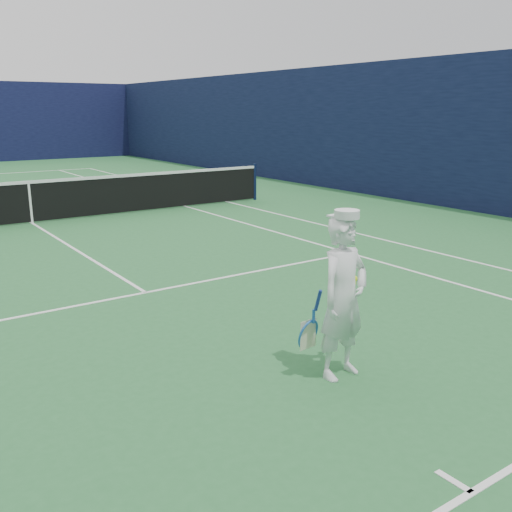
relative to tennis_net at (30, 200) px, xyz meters
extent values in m
plane|color=#276834|center=(0.00, 0.00, -0.55)|extent=(80.00, 80.00, 0.00)
cube|color=white|center=(0.00, -11.88, -0.55)|extent=(11.03, 0.06, 0.01)
cube|color=white|center=(5.49, 0.00, -0.55)|extent=(0.06, 23.83, 0.01)
cube|color=white|center=(4.12, 0.00, -0.55)|extent=(0.06, 23.77, 0.01)
cube|color=white|center=(0.00, -6.40, -0.55)|extent=(8.23, 0.06, 0.01)
cube|color=white|center=(0.00, 0.00, -0.55)|extent=(0.06, 12.80, 0.01)
cube|color=white|center=(0.00, -11.73, -0.55)|extent=(0.06, 0.30, 0.01)
cube|color=black|center=(10.00, 0.00, 1.45)|extent=(0.12, 36.12, 4.00)
cylinder|color=#141E4C|center=(6.40, 0.00, -0.02)|extent=(0.09, 0.09, 1.07)
cube|color=black|center=(0.00, 0.00, -0.05)|extent=(12.79, 0.02, 0.92)
cube|color=white|center=(0.00, 0.00, 0.42)|extent=(12.79, 0.04, 0.07)
cube|color=white|center=(0.00, 0.00, -0.08)|extent=(0.05, 0.03, 0.94)
imported|color=white|center=(0.51, -10.00, 0.26)|extent=(0.64, 0.46, 1.63)
cylinder|color=white|center=(0.51, -10.00, 1.10)|extent=(0.24, 0.24, 0.08)
cube|color=white|center=(0.50, -9.87, 1.07)|extent=(0.19, 0.12, 0.02)
cylinder|color=navy|center=(0.23, -9.95, 0.28)|extent=(0.04, 0.09, 0.22)
cube|color=#1F59AB|center=(0.23, -9.89, 0.10)|extent=(0.02, 0.02, 0.14)
torus|color=#1F59AB|center=(0.21, -9.83, -0.10)|extent=(0.30, 0.13, 0.29)
cube|color=beige|center=(0.21, -9.83, -0.10)|extent=(0.22, 0.03, 0.30)
sphere|color=#DFF61B|center=(0.76, -9.87, 0.34)|extent=(0.07, 0.07, 0.07)
sphere|color=#DFF61B|center=(0.80, -9.84, 0.37)|extent=(0.07, 0.07, 0.07)
camera|label=1|loc=(-3.22, -13.85, 2.05)|focal=40.00mm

